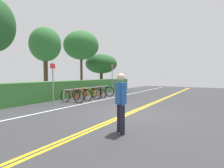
% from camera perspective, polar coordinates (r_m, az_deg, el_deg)
% --- Properties ---
extents(ground_plane, '(37.60, 12.29, 0.05)m').
position_cam_1_polar(ground_plane, '(7.63, 5.46, -9.40)').
color(ground_plane, '#353538').
extents(centre_line_yellow_inner, '(33.84, 0.10, 0.00)m').
position_cam_1_polar(centre_line_yellow_inner, '(7.59, 6.01, -9.26)').
color(centre_line_yellow_inner, gold).
rests_on(centre_line_yellow_inner, ground_plane).
extents(centre_line_yellow_outer, '(33.84, 0.10, 0.00)m').
position_cam_1_polar(centre_line_yellow_outer, '(7.66, 4.91, -9.15)').
color(centre_line_yellow_outer, gold).
rests_on(centre_line_yellow_outer, ground_plane).
extents(bike_lane_stripe_white, '(33.84, 0.12, 0.00)m').
position_cam_1_polar(bike_lane_stripe_white, '(9.46, -12.80, -6.89)').
color(bike_lane_stripe_white, white).
rests_on(bike_lane_stripe_white, ground_plane).
extents(bike_rack, '(4.63, 0.05, 0.77)m').
position_cam_1_polar(bike_rack, '(12.18, -7.23, -1.96)').
color(bike_rack, '#9EA0A5').
rests_on(bike_rack, ground_plane).
extents(bicycle_0, '(0.46, 1.74, 0.76)m').
position_cam_1_polar(bicycle_0, '(10.78, -12.53, -3.80)').
color(bicycle_0, black).
rests_on(bicycle_0, ground_plane).
extents(bicycle_1, '(0.46, 1.81, 0.78)m').
position_cam_1_polar(bicycle_1, '(11.52, -9.55, -3.30)').
color(bicycle_1, black).
rests_on(bicycle_1, ground_plane).
extents(bicycle_2, '(0.53, 1.80, 0.78)m').
position_cam_1_polar(bicycle_2, '(12.18, -7.24, -2.95)').
color(bicycle_2, black).
rests_on(bicycle_2, ground_plane).
extents(bicycle_3, '(0.65, 1.64, 0.68)m').
position_cam_1_polar(bicycle_3, '(12.90, -4.31, -2.83)').
color(bicycle_3, black).
rests_on(bicycle_3, ground_plane).
extents(bicycle_4, '(0.59, 1.71, 0.76)m').
position_cam_1_polar(bicycle_4, '(13.68, -2.82, -2.32)').
color(bicycle_4, black).
rests_on(bicycle_4, ground_plane).
extents(pedestrian, '(0.37, 0.37, 1.64)m').
position_cam_1_polar(pedestrian, '(4.93, 2.81, -4.76)').
color(pedestrian, '#1E1E2D').
rests_on(pedestrian, ground_plane).
extents(sign_post_near, '(0.36, 0.10, 2.23)m').
position_cam_1_polar(sign_post_near, '(9.79, -18.18, 1.27)').
color(sign_post_near, gray).
rests_on(sign_post_near, ground_plane).
extents(sign_post_far, '(0.36, 0.06, 2.48)m').
position_cam_1_polar(sign_post_far, '(14.56, 0.07, 2.42)').
color(sign_post_far, gray).
rests_on(sign_post_far, ground_plane).
extents(hedge_backdrop, '(13.58, 1.17, 1.18)m').
position_cam_1_polar(hedge_backdrop, '(14.47, -9.15, -1.15)').
color(hedge_backdrop, '#387533').
rests_on(hedge_backdrop, ground_plane).
extents(tree_mid, '(2.29, 2.29, 5.11)m').
position_cam_1_polar(tree_mid, '(14.49, -20.35, 11.48)').
color(tree_mid, '#473323').
rests_on(tree_mid, ground_plane).
extents(tree_far_right, '(3.13, 3.13, 5.51)m').
position_cam_1_polar(tree_far_right, '(16.69, -9.71, 11.87)').
color(tree_far_right, '#473323').
rests_on(tree_far_right, ground_plane).
extents(tree_extra, '(3.25, 3.25, 3.73)m').
position_cam_1_polar(tree_extra, '(18.79, -3.42, 6.33)').
color(tree_extra, '#473323').
rests_on(tree_extra, ground_plane).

